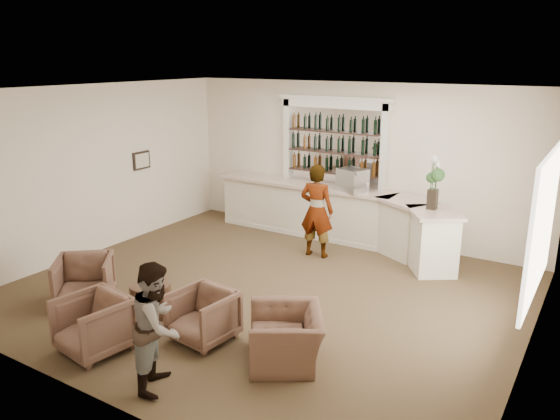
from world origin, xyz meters
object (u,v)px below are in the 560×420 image
(bar_counter, at_px, (337,215))
(espresso_machine, at_px, (352,180))
(armchair_center, at_px, (94,325))
(armchair_far, at_px, (286,337))
(cocktail_table, at_px, (151,299))
(armchair_right, at_px, (203,316))
(guest, at_px, (158,325))
(flower_vase, at_px, (434,179))
(sommelier, at_px, (317,211))
(armchair_left, at_px, (84,281))

(bar_counter, distance_m, espresso_machine, 0.87)
(armchair_center, bearing_deg, armchair_far, 35.93)
(cocktail_table, distance_m, armchair_right, 1.19)
(guest, height_order, flower_vase, flower_vase)
(bar_counter, height_order, guest, guest)
(armchair_center, height_order, flower_vase, flower_vase)
(bar_counter, xyz_separation_m, flower_vase, (2.12, -0.50, 1.11))
(sommelier, height_order, armchair_left, sommelier)
(armchair_left, bearing_deg, espresso_machine, 23.63)
(sommelier, distance_m, armchair_center, 4.85)
(sommelier, xyz_separation_m, flower_vase, (2.07, 0.53, 0.77))
(guest, bearing_deg, flower_vase, -41.43)
(cocktail_table, distance_m, armchair_center, 1.20)
(bar_counter, xyz_separation_m, armchair_far, (1.56, -4.65, -0.23))
(guest, bearing_deg, armchair_far, -64.05)
(cocktail_table, xyz_separation_m, flower_vase, (2.98, 4.10, 1.43))
(espresso_machine, bearing_deg, armchair_far, -54.05)
(sommelier, distance_m, armchair_right, 3.81)
(guest, bearing_deg, sommelier, -19.30)
(espresso_machine, bearing_deg, armchair_right, -69.21)
(armchair_far, bearing_deg, cocktail_table, -124.18)
(sommelier, relative_size, armchair_right, 2.30)
(sommelier, height_order, guest, sommelier)
(armchair_left, distance_m, armchair_center, 1.60)
(cocktail_table, bearing_deg, armchair_left, -166.97)
(sommelier, bearing_deg, flower_vase, -171.81)
(cocktail_table, distance_m, armchair_left, 1.21)
(cocktail_table, xyz_separation_m, armchair_right, (1.17, -0.19, 0.11))
(bar_counter, xyz_separation_m, armchair_right, (0.31, -4.79, -0.21))
(sommelier, height_order, armchair_center, sommelier)
(sommelier, bearing_deg, cocktail_table, 69.57)
(armchair_left, relative_size, armchair_far, 0.82)
(flower_vase, bearing_deg, armchair_left, -133.51)
(cocktail_table, height_order, flower_vase, flower_vase)
(guest, distance_m, armchair_left, 2.81)
(armchair_left, distance_m, armchair_right, 2.34)
(guest, height_order, armchair_far, guest)
(armchair_left, height_order, espresso_machine, espresso_machine)
(cocktail_table, xyz_separation_m, guest, (1.42, -1.29, 0.53))
(bar_counter, xyz_separation_m, sommelier, (0.05, -1.03, 0.35))
(armchair_far, bearing_deg, bar_counter, 165.38)
(flower_vase, bearing_deg, armchair_right, -112.89)
(sommelier, bearing_deg, guest, 89.89)
(armchair_center, height_order, armchair_far, armchair_center)
(guest, bearing_deg, cocktail_table, 22.64)
(espresso_machine, bearing_deg, bar_counter, -163.58)
(armchair_right, distance_m, flower_vase, 4.84)
(flower_vase, bearing_deg, armchair_center, -118.24)
(armchair_far, relative_size, flower_vase, 1.08)
(cocktail_table, relative_size, flower_vase, 0.64)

